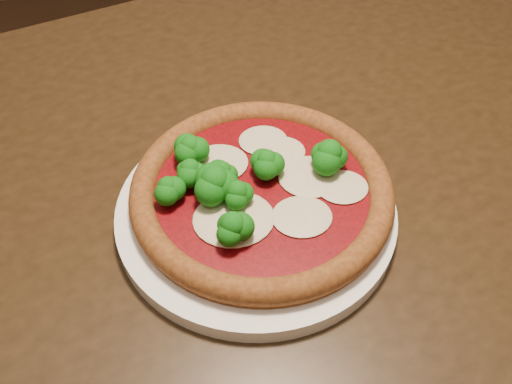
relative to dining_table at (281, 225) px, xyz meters
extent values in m
cube|color=black|center=(0.00, 0.00, 0.07)|extent=(1.39, 1.22, 0.04)
cylinder|color=black|center=(0.37, 0.55, -0.30)|extent=(0.06, 0.06, 0.71)
cylinder|color=white|center=(-0.04, -0.06, 0.10)|extent=(0.29, 0.29, 0.02)
cylinder|color=brown|center=(-0.03, -0.05, 0.12)|extent=(0.27, 0.27, 0.01)
torus|color=brown|center=(-0.03, -0.05, 0.13)|extent=(0.27, 0.27, 0.03)
cylinder|color=#72050A|center=(-0.03, -0.05, 0.13)|extent=(0.22, 0.22, 0.00)
ellipsoid|color=beige|center=(0.00, -0.09, 0.13)|extent=(0.06, 0.05, 0.00)
ellipsoid|color=beige|center=(0.02, -0.04, 0.13)|extent=(0.07, 0.06, 0.01)
ellipsoid|color=beige|center=(0.00, 0.00, 0.13)|extent=(0.06, 0.05, 0.00)
ellipsoid|color=beige|center=(-0.07, -0.01, 0.13)|extent=(0.06, 0.06, 0.01)
ellipsoid|color=beige|center=(-0.07, -0.09, 0.13)|extent=(0.08, 0.07, 0.01)
ellipsoid|color=beige|center=(0.05, -0.06, 0.13)|extent=(0.05, 0.05, 0.00)
ellipsoid|color=beige|center=(-0.02, 0.02, 0.13)|extent=(0.05, 0.05, 0.00)
ellipsoid|color=#158515|center=(-0.10, 0.00, 0.15)|extent=(0.04, 0.04, 0.03)
ellipsoid|color=#158515|center=(-0.08, -0.06, 0.15)|extent=(0.05, 0.05, 0.04)
ellipsoid|color=#158515|center=(-0.07, -0.04, 0.15)|extent=(0.04, 0.04, 0.03)
ellipsoid|color=#158515|center=(-0.06, -0.07, 0.15)|extent=(0.04, 0.04, 0.03)
ellipsoid|color=#158515|center=(-0.02, -0.03, 0.15)|extent=(0.04, 0.04, 0.03)
ellipsoid|color=#158515|center=(-0.13, -0.05, 0.15)|extent=(0.03, 0.03, 0.03)
ellipsoid|color=#158515|center=(-0.10, -0.03, 0.15)|extent=(0.04, 0.04, 0.03)
ellipsoid|color=#158515|center=(-0.07, -0.11, 0.15)|extent=(0.04, 0.04, 0.04)
ellipsoid|color=#158515|center=(0.04, -0.03, 0.15)|extent=(0.05, 0.05, 0.04)
camera|label=1|loc=(-0.09, -0.44, 0.56)|focal=40.00mm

